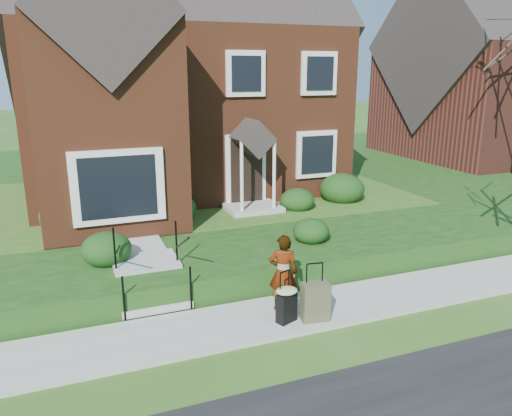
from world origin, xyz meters
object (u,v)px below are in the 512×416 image
front_steps (149,277)px  suitcase_olive (315,302)px  suitcase_black (287,302)px  woman (283,273)px

front_steps → suitcase_olive: (2.74, -2.30, -0.01)m
front_steps → suitcase_black: bearing=-44.5°
front_steps → suitcase_olive: 3.58m
suitcase_black → suitcase_olive: 0.55m
woman → suitcase_olive: size_ratio=1.38×
front_steps → suitcase_olive: size_ratio=1.78×
suitcase_black → front_steps: bearing=113.9°
woman → suitcase_olive: woman is taller
suitcase_black → suitcase_olive: size_ratio=0.90×
front_steps → woman: bearing=-35.3°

